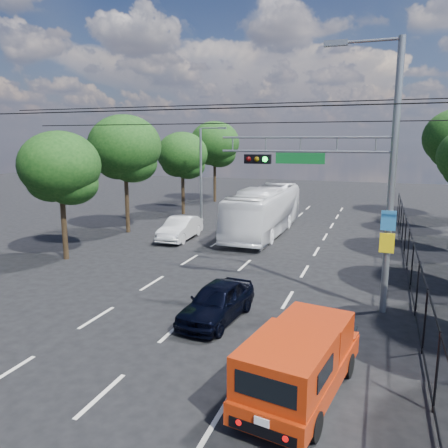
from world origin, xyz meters
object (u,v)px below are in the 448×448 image
at_px(signal_mast, 356,166).
at_px(white_van, 180,228).
at_px(red_pickup, 300,360).
at_px(navy_hatchback, 217,302).
at_px(white_bus, 264,211).

height_order(signal_mast, white_van, signal_mast).
bearing_deg(signal_mast, white_van, 142.79).
xyz_separation_m(signal_mast, white_van, (-10.78, 8.19, -4.53)).
height_order(red_pickup, navy_hatchback, red_pickup).
relative_size(signal_mast, red_pickup, 1.89).
bearing_deg(signal_mast, red_pickup, -96.22).
height_order(navy_hatchback, white_van, white_van).
xyz_separation_m(white_bus, white_van, (-4.52, -3.50, -0.83)).
distance_m(signal_mast, white_bus, 13.77).
distance_m(navy_hatchback, white_bus, 14.57).
bearing_deg(white_van, red_pickup, -57.78).
distance_m(white_bus, white_van, 5.77).
relative_size(white_bus, white_van, 2.57).
relative_size(red_pickup, white_van, 1.16).
height_order(white_bus, white_van, white_bus).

